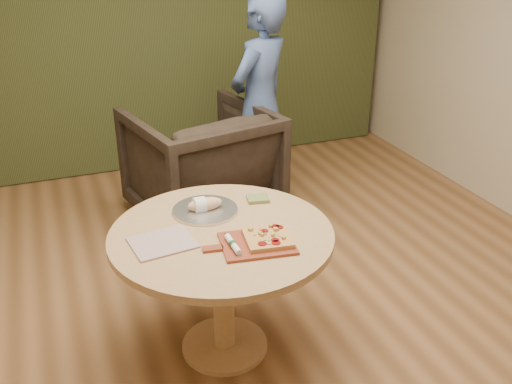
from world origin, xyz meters
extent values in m
cube|color=brown|center=(0.00, 0.00, -0.01)|extent=(5.00, 6.00, 0.02)
cube|color=#C0B091|center=(0.00, 3.01, 1.40)|extent=(5.00, 0.02, 2.80)
cube|color=#2C3317|center=(0.00, 2.90, 1.40)|extent=(4.80, 0.14, 2.78)
cylinder|color=tan|center=(-0.20, 0.06, 0.01)|extent=(0.48, 0.48, 0.03)
cylinder|color=tan|center=(-0.20, 0.06, 0.35)|extent=(0.12, 0.12, 0.68)
cylinder|color=tan|center=(-0.20, 0.06, 0.73)|extent=(1.15, 1.15, 0.04)
cube|color=brown|center=(-0.08, -0.13, 0.76)|extent=(0.39, 0.33, 0.01)
cube|color=brown|center=(-0.29, -0.10, 0.76)|extent=(0.11, 0.06, 0.01)
cube|color=tan|center=(-0.02, -0.13, 0.78)|extent=(0.25, 0.25, 0.02)
cylinder|color=#6A0B0A|center=(-0.02, -0.08, 0.79)|extent=(0.04, 0.04, 0.00)
cylinder|color=#6A0B0A|center=(0.05, -0.05, 0.79)|extent=(0.04, 0.04, 0.00)
cylinder|color=#6A0B0A|center=(0.00, -0.18, 0.79)|extent=(0.04, 0.04, 0.00)
cylinder|color=#6A0B0A|center=(-0.01, -0.20, 0.79)|extent=(0.04, 0.04, 0.00)
cylinder|color=#6A0B0A|center=(-0.07, -0.19, 0.79)|extent=(0.04, 0.04, 0.00)
cylinder|color=#6A0B0A|center=(0.07, -0.07, 0.79)|extent=(0.04, 0.04, 0.00)
cube|color=#B59144|center=(0.04, -0.09, 0.79)|extent=(0.02, 0.02, 0.01)
cube|color=#B59144|center=(0.04, -0.18, 0.79)|extent=(0.02, 0.02, 0.01)
cube|color=#B59144|center=(0.03, -0.05, 0.79)|extent=(0.02, 0.02, 0.01)
cube|color=#B59144|center=(0.00, -0.14, 0.79)|extent=(0.02, 0.02, 0.01)
cube|color=#B59144|center=(-0.08, -0.04, 0.79)|extent=(0.03, 0.03, 0.01)
cube|color=#B59144|center=(-0.05, -0.10, 0.79)|extent=(0.02, 0.02, 0.01)
cube|color=#B59144|center=(-0.05, -0.12, 0.79)|extent=(0.02, 0.02, 0.01)
cube|color=#3A7929|center=(-0.03, -0.17, 0.79)|extent=(0.01, 0.01, 0.00)
cube|color=#3A7929|center=(-0.08, -0.10, 0.79)|extent=(0.01, 0.01, 0.00)
cube|color=#3A7929|center=(0.06, -0.09, 0.79)|extent=(0.01, 0.01, 0.00)
cube|color=#3A7929|center=(0.00, -0.19, 0.79)|extent=(0.01, 0.01, 0.00)
cube|color=#3A7929|center=(0.00, -0.15, 0.79)|extent=(0.01, 0.01, 0.00)
cube|color=#3A7929|center=(-0.08, -0.04, 0.79)|extent=(0.01, 0.01, 0.00)
cube|color=#3A7929|center=(-0.03, -0.11, 0.79)|extent=(0.01, 0.01, 0.00)
cube|color=#3A7929|center=(-0.05, -0.16, 0.79)|extent=(0.01, 0.01, 0.00)
cube|color=#3A7929|center=(0.02, -0.12, 0.79)|extent=(0.01, 0.01, 0.00)
cube|color=#A95974|center=(-0.03, -0.05, 0.79)|extent=(0.02, 0.03, 0.00)
cube|color=#A95974|center=(-0.02, -0.09, 0.79)|extent=(0.02, 0.03, 0.00)
cube|color=#A95974|center=(-0.05, -0.20, 0.79)|extent=(0.03, 0.02, 0.00)
cube|color=#A95974|center=(0.03, -0.15, 0.79)|extent=(0.02, 0.03, 0.00)
cylinder|color=white|center=(-0.20, -0.13, 0.78)|extent=(0.03, 0.17, 0.03)
cylinder|color=#194C26|center=(-0.20, -0.13, 0.78)|extent=(0.03, 0.03, 0.03)
cube|color=silver|center=(-0.20, -0.03, 0.78)|extent=(0.02, 0.04, 0.00)
cube|color=beige|center=(-0.51, 0.05, 0.76)|extent=(0.33, 0.28, 0.01)
cylinder|color=silver|center=(-0.21, 0.31, 0.75)|extent=(0.35, 0.35, 0.01)
cylinder|color=silver|center=(-0.21, 0.31, 0.76)|extent=(0.36, 0.36, 0.02)
ellipsoid|color=#D9B184|center=(-0.21, 0.31, 0.79)|extent=(0.19, 0.08, 0.07)
cylinder|color=white|center=(-0.24, 0.31, 0.79)|extent=(0.06, 0.09, 0.09)
cube|color=#50612C|center=(0.11, 0.33, 0.76)|extent=(0.14, 0.12, 0.02)
imported|color=black|center=(0.13, 1.61, 0.51)|extent=(1.16, 1.11, 1.02)
imported|color=#3C5283|center=(0.66, 1.72, 0.86)|extent=(0.76, 0.70, 1.73)
camera|label=1|loc=(-0.94, -2.37, 2.18)|focal=40.00mm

